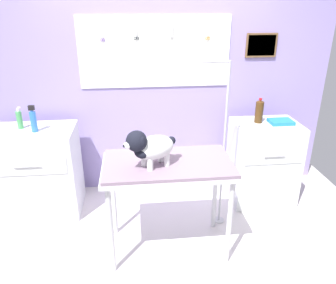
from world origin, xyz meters
name	(u,v)px	position (x,y,z in m)	size (l,w,h in m)	color
ground	(163,256)	(0.00, 0.00, -0.02)	(4.40, 4.00, 0.04)	silver
rear_wall_panel	(152,91)	(0.01, 1.28, 1.17)	(4.00, 0.09, 2.30)	#9584C3
grooming_table	(168,171)	(0.05, 0.10, 0.78)	(1.08, 0.61, 0.87)	#B7B7BC
grooming_arm	(222,154)	(0.60, 0.43, 0.76)	(0.30, 0.11, 1.62)	#B7B7BC
dog	(150,147)	(-0.10, 0.02, 1.04)	(0.44, 0.33, 0.33)	white
counter_left	(39,171)	(-1.21, 0.84, 0.46)	(0.80, 0.58, 0.91)	silver
cabinet_right	(263,162)	(1.17, 0.81, 0.45)	(0.68, 0.54, 0.90)	silver
pump_bottle_white	(33,120)	(-1.17, 0.80, 1.03)	(0.06, 0.06, 0.26)	blue
shampoo_bottle	(20,120)	(-1.33, 0.90, 1.01)	(0.05, 0.05, 0.22)	#4AA059
soda_bottle	(259,111)	(1.09, 0.85, 1.02)	(0.08, 0.08, 0.26)	#452B11
supply_tray	(281,122)	(1.31, 0.80, 0.92)	(0.24, 0.18, 0.04)	#2079C7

